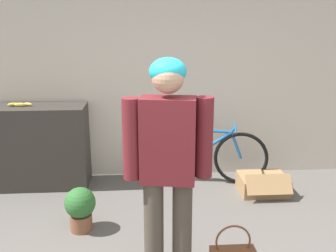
% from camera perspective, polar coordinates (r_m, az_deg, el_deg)
% --- Properties ---
extents(wall_back, '(8.00, 0.07, 2.60)m').
position_cam_1_polar(wall_back, '(4.89, -1.56, 7.49)').
color(wall_back, beige).
rests_on(wall_back, ground_plane).
extents(side_shelf, '(1.09, 0.48, 0.99)m').
position_cam_1_polar(side_shelf, '(4.93, -17.90, -2.83)').
color(side_shelf, '#38332D').
rests_on(side_shelf, ground_plane).
extents(person, '(0.64, 0.26, 1.72)m').
position_cam_1_polar(person, '(2.81, -0.00, -4.45)').
color(person, '#4C4238').
rests_on(person, ground_plane).
extents(bicycle, '(1.69, 0.48, 0.73)m').
position_cam_1_polar(bicycle, '(4.84, 4.30, -4.18)').
color(bicycle, black).
rests_on(bicycle, ground_plane).
extents(banana, '(0.29, 0.09, 0.04)m').
position_cam_1_polar(banana, '(4.86, -20.72, 2.95)').
color(banana, '#EAD64C').
rests_on(banana, side_shelf).
extents(cardboard_box, '(0.54, 0.51, 0.28)m').
position_cam_1_polar(cardboard_box, '(4.76, 13.59, -8.18)').
color(cardboard_box, '#A87F51').
rests_on(cardboard_box, ground_plane).
extents(potted_plant, '(0.29, 0.29, 0.43)m').
position_cam_1_polar(potted_plant, '(3.89, -12.61, -11.40)').
color(potted_plant, brown).
rests_on(potted_plant, ground_plane).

